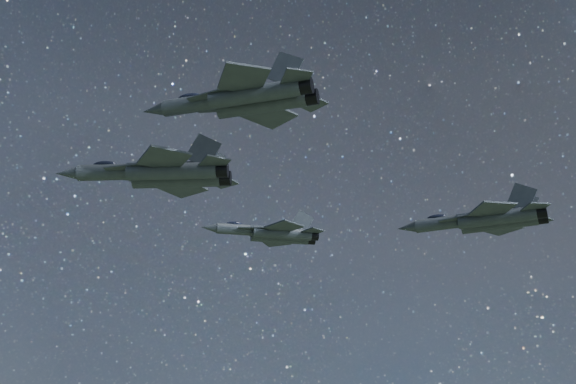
{
  "coord_description": "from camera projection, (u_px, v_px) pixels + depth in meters",
  "views": [
    {
      "loc": [
        1.68,
        -63.97,
        130.53
      ],
      "look_at": [
        0.98,
        0.19,
        156.2
      ],
      "focal_mm": 42.0,
      "sensor_mm": 36.0,
      "label": 1
    }
  ],
  "objects": [
    {
      "name": "jet_lead",
      "position": [
        160.0,
        173.0,
        62.5
      ],
      "size": [
        17.22,
        12.19,
        4.37
      ],
      "rotation": [
        0.0,
        0.0,
        -0.05
      ],
      "color": "#333B40"
    },
    {
      "name": "jet_left",
      "position": [
        271.0,
        233.0,
        84.66
      ],
      "size": [
        15.53,
        10.64,
        3.9
      ],
      "rotation": [
        0.0,
        0.0,
        0.21
      ],
      "color": "#333B40"
    },
    {
      "name": "jet_right",
      "position": [
        244.0,
        99.0,
        56.63
      ],
      "size": [
        16.48,
        11.15,
        4.15
      ],
      "rotation": [
        0.0,
        0.0,
        -0.28
      ],
      "color": "#333B40"
    },
    {
      "name": "jet_slot",
      "position": [
        485.0,
        220.0,
        72.67
      ],
      "size": [
        16.58,
        10.95,
        4.24
      ],
      "rotation": [
        0.0,
        0.0,
        -0.39
      ],
      "color": "#333B40"
    }
  ]
}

